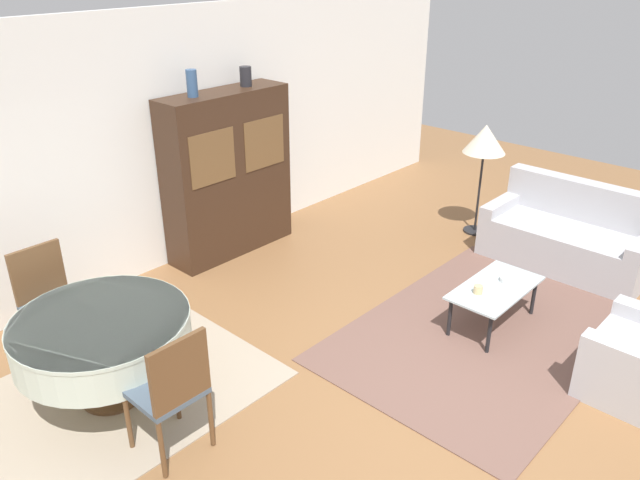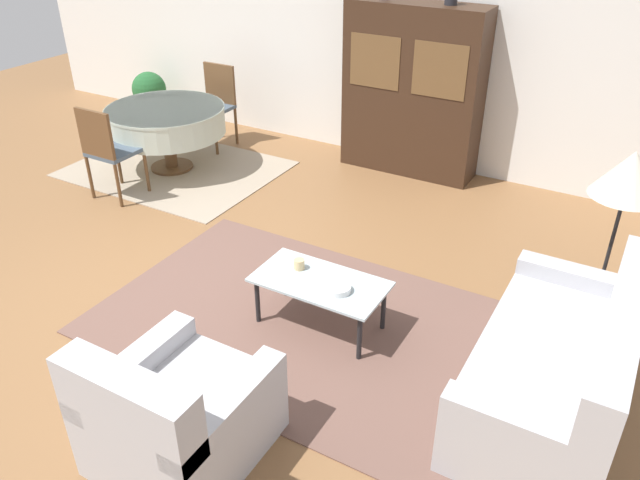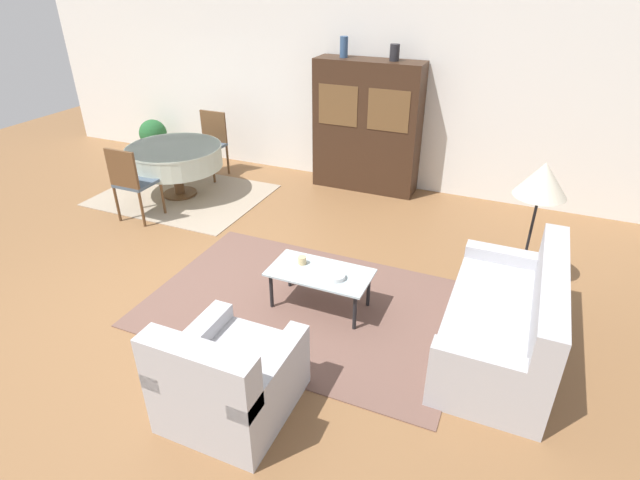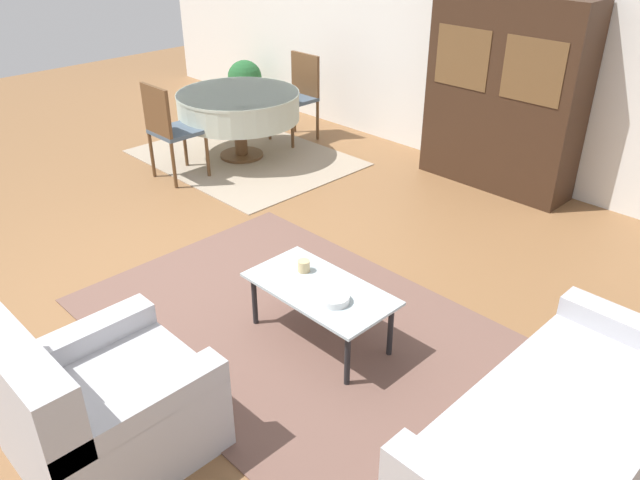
{
  "view_description": "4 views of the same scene",
  "coord_description": "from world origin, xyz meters",
  "px_view_note": "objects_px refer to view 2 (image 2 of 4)",
  "views": [
    {
      "loc": [
        -3.34,
        -1.85,
        3.23
      ],
      "look_at": [
        0.2,
        1.4,
        0.95
      ],
      "focal_mm": 35.0,
      "sensor_mm": 36.0,
      "label": 1
    },
    {
      "loc": [
        3.26,
        -2.94,
        2.95
      ],
      "look_at": [
        1.39,
        0.32,
        0.75
      ],
      "focal_mm": 35.0,
      "sensor_mm": 36.0,
      "label": 2
    },
    {
      "loc": [
        2.97,
        -3.34,
        2.96
      ],
      "look_at": [
        1.39,
        0.32,
        0.75
      ],
      "focal_mm": 28.0,
      "sensor_mm": 36.0,
      "label": 3
    },
    {
      "loc": [
        3.74,
        -2.0,
        2.58
      ],
      "look_at": [
        1.39,
        0.32,
        0.75
      ],
      "focal_mm": 35.0,
      "sensor_mm": 36.0,
      "label": 4
    }
  ],
  "objects_px": {
    "dining_chair_near": "(107,147)",
    "floor_lamp": "(629,178)",
    "armchair": "(176,417)",
    "potted_plant": "(150,93)",
    "couch": "(559,368)",
    "bowl": "(338,288)",
    "coffee_table": "(320,285)",
    "cup": "(299,264)",
    "dining_table": "(166,120)",
    "display_cabinet": "(412,91)",
    "dining_chair_far": "(215,100)"
  },
  "relations": [
    {
      "from": "dining_table",
      "to": "coffee_table",
      "type": "bearing_deg",
      "value": -29.67
    },
    {
      "from": "display_cabinet",
      "to": "dining_table",
      "type": "relative_size",
      "value": 1.4
    },
    {
      "from": "coffee_table",
      "to": "cup",
      "type": "height_order",
      "value": "cup"
    },
    {
      "from": "cup",
      "to": "bowl",
      "type": "distance_m",
      "value": 0.41
    },
    {
      "from": "cup",
      "to": "potted_plant",
      "type": "xyz_separation_m",
      "value": [
        -4.15,
        2.82,
        -0.09
      ]
    },
    {
      "from": "dining_chair_near",
      "to": "dining_chair_far",
      "type": "distance_m",
      "value": 1.76
    },
    {
      "from": "floor_lamp",
      "to": "bowl",
      "type": "bearing_deg",
      "value": -142.09
    },
    {
      "from": "floor_lamp",
      "to": "armchair",
      "type": "bearing_deg",
      "value": -125.0
    },
    {
      "from": "display_cabinet",
      "to": "dining_chair_far",
      "type": "xyz_separation_m",
      "value": [
        -2.37,
        -0.48,
        -0.35
      ]
    },
    {
      "from": "couch",
      "to": "armchair",
      "type": "distance_m",
      "value": 2.32
    },
    {
      "from": "cup",
      "to": "dining_chair_near",
      "type": "bearing_deg",
      "value": 164.86
    },
    {
      "from": "dining_chair_far",
      "to": "cup",
      "type": "xyz_separation_m",
      "value": [
        2.74,
        -2.5,
        -0.12
      ]
    },
    {
      "from": "dining_table",
      "to": "couch",
      "type": "bearing_deg",
      "value": -19.75
    },
    {
      "from": "coffee_table",
      "to": "dining_chair_far",
      "type": "relative_size",
      "value": 1.0
    },
    {
      "from": "dining_chair_near",
      "to": "armchair",
      "type": "bearing_deg",
      "value": -38.46
    },
    {
      "from": "floor_lamp",
      "to": "cup",
      "type": "bearing_deg",
      "value": -150.38
    },
    {
      "from": "display_cabinet",
      "to": "cup",
      "type": "distance_m",
      "value": 3.04
    },
    {
      "from": "dining_chair_near",
      "to": "floor_lamp",
      "type": "height_order",
      "value": "floor_lamp"
    },
    {
      "from": "bowl",
      "to": "potted_plant",
      "type": "bearing_deg",
      "value": 147.13
    },
    {
      "from": "dining_chair_far",
      "to": "floor_lamp",
      "type": "height_order",
      "value": "floor_lamp"
    },
    {
      "from": "couch",
      "to": "armchair",
      "type": "relative_size",
      "value": 1.9
    },
    {
      "from": "display_cabinet",
      "to": "floor_lamp",
      "type": "bearing_deg",
      "value": -38.19
    },
    {
      "from": "floor_lamp",
      "to": "cup",
      "type": "distance_m",
      "value": 2.39
    },
    {
      "from": "armchair",
      "to": "display_cabinet",
      "type": "distance_m",
      "value": 4.57
    },
    {
      "from": "display_cabinet",
      "to": "cup",
      "type": "bearing_deg",
      "value": -82.97
    },
    {
      "from": "cup",
      "to": "potted_plant",
      "type": "relative_size",
      "value": 0.13
    },
    {
      "from": "dining_chair_near",
      "to": "potted_plant",
      "type": "bearing_deg",
      "value": 124.15
    },
    {
      "from": "couch",
      "to": "potted_plant",
      "type": "bearing_deg",
      "value": 64.67
    },
    {
      "from": "dining_table",
      "to": "dining_chair_far",
      "type": "height_order",
      "value": "dining_chair_far"
    },
    {
      "from": "cup",
      "to": "coffee_table",
      "type": "bearing_deg",
      "value": -16.03
    },
    {
      "from": "armchair",
      "to": "potted_plant",
      "type": "bearing_deg",
      "value": 134.47
    },
    {
      "from": "dining_chair_near",
      "to": "cup",
      "type": "height_order",
      "value": "dining_chair_near"
    },
    {
      "from": "bowl",
      "to": "floor_lamp",
      "type": "bearing_deg",
      "value": 37.91
    },
    {
      "from": "coffee_table",
      "to": "potted_plant",
      "type": "height_order",
      "value": "potted_plant"
    },
    {
      "from": "armchair",
      "to": "cup",
      "type": "distance_m",
      "value": 1.54
    },
    {
      "from": "dining_table",
      "to": "dining_chair_near",
      "type": "distance_m",
      "value": 0.88
    },
    {
      "from": "coffee_table",
      "to": "couch",
      "type": "bearing_deg",
      "value": 0.42
    },
    {
      "from": "display_cabinet",
      "to": "dining_chair_near",
      "type": "xyz_separation_m",
      "value": [
        -2.37,
        -2.24,
        -0.35
      ]
    },
    {
      "from": "coffee_table",
      "to": "potted_plant",
      "type": "bearing_deg",
      "value": 146.56
    },
    {
      "from": "coffee_table",
      "to": "bowl",
      "type": "distance_m",
      "value": 0.19
    },
    {
      "from": "coffee_table",
      "to": "potted_plant",
      "type": "distance_m",
      "value": 5.23
    },
    {
      "from": "armchair",
      "to": "coffee_table",
      "type": "height_order",
      "value": "armchair"
    },
    {
      "from": "dining_table",
      "to": "potted_plant",
      "type": "xyz_separation_m",
      "value": [
        -1.41,
        1.2,
        -0.23
      ]
    },
    {
      "from": "coffee_table",
      "to": "dining_table",
      "type": "height_order",
      "value": "dining_table"
    },
    {
      "from": "potted_plant",
      "to": "bowl",
      "type": "bearing_deg",
      "value": -32.87
    },
    {
      "from": "potted_plant",
      "to": "display_cabinet",
      "type": "bearing_deg",
      "value": 2.4
    },
    {
      "from": "couch",
      "to": "floor_lamp",
      "type": "xyz_separation_m",
      "value": [
        0.07,
        1.18,
        0.84
      ]
    },
    {
      "from": "dining_chair_far",
      "to": "cup",
      "type": "distance_m",
      "value": 3.71
    },
    {
      "from": "armchair",
      "to": "floor_lamp",
      "type": "xyz_separation_m",
      "value": [
        1.86,
        2.66,
        0.84
      ]
    },
    {
      "from": "couch",
      "to": "potted_plant",
      "type": "distance_m",
      "value": 6.7
    }
  ]
}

